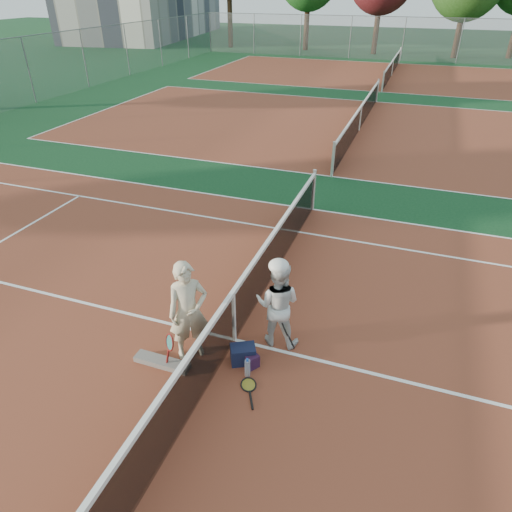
# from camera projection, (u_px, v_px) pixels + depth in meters

# --- Properties ---
(ground) EXTENTS (130.00, 130.00, 0.00)m
(ground) POSITION_uv_depth(u_px,v_px,m) (235.00, 340.00, 7.69)
(ground) COLOR #0E361A
(ground) RESTS_ON ground
(court_main) EXTENTS (23.77, 10.97, 0.01)m
(court_main) POSITION_uv_depth(u_px,v_px,m) (235.00, 340.00, 7.69)
(court_main) COLOR brown
(court_main) RESTS_ON ground
(court_far_a) EXTENTS (23.77, 10.97, 0.01)m
(court_far_a) POSITION_uv_depth(u_px,v_px,m) (359.00, 130.00, 18.58)
(court_far_a) COLOR brown
(court_far_a) RESTS_ON ground
(court_far_b) EXTENTS (23.77, 10.97, 0.01)m
(court_far_b) POSITION_uv_depth(u_px,v_px,m) (391.00, 76.00, 29.47)
(court_far_b) COLOR brown
(court_far_b) RESTS_ON ground
(net_main) EXTENTS (0.10, 10.98, 1.02)m
(net_main) POSITION_uv_depth(u_px,v_px,m) (234.00, 316.00, 7.43)
(net_main) COLOR black
(net_main) RESTS_ON ground
(net_far_a) EXTENTS (0.10, 10.98, 1.02)m
(net_far_a) POSITION_uv_depth(u_px,v_px,m) (360.00, 118.00, 18.32)
(net_far_a) COLOR black
(net_far_a) RESTS_ON ground
(net_far_b) EXTENTS (0.10, 10.98, 1.02)m
(net_far_b) POSITION_uv_depth(u_px,v_px,m) (393.00, 67.00, 29.20)
(net_far_b) COLOR black
(net_far_b) RESTS_ON ground
(fence_back) EXTENTS (32.00, 0.06, 3.00)m
(fence_back) POSITION_uv_depth(u_px,v_px,m) (403.00, 39.00, 34.34)
(fence_back) COLOR slate
(fence_back) RESTS_ON ground
(player_a) EXTENTS (0.74, 0.71, 1.71)m
(player_a) POSITION_uv_depth(u_px,v_px,m) (188.00, 311.00, 6.98)
(player_a) COLOR #C4B897
(player_a) RESTS_ON ground
(player_b) EXTENTS (0.78, 0.62, 1.52)m
(player_b) POSITION_uv_depth(u_px,v_px,m) (278.00, 304.00, 7.29)
(player_b) COLOR silver
(player_b) RESTS_ON ground
(racket_red) EXTENTS (0.32, 0.29, 0.59)m
(racket_red) POSITION_uv_depth(u_px,v_px,m) (171.00, 351.00, 7.04)
(racket_red) COLOR maroon
(racket_red) RESTS_ON ground
(racket_black_held) EXTENTS (0.35, 0.36, 0.57)m
(racket_black_held) POSITION_uv_depth(u_px,v_px,m) (284.00, 336.00, 7.34)
(racket_black_held) COLOR black
(racket_black_held) RESTS_ON ground
(racket_spare) EXTENTS (0.52, 0.66, 0.03)m
(racket_spare) POSITION_uv_depth(u_px,v_px,m) (248.00, 385.00, 6.81)
(racket_spare) COLOR black
(racket_spare) RESTS_ON ground
(sports_bag_navy) EXTENTS (0.46, 0.41, 0.30)m
(sports_bag_navy) POSITION_uv_depth(u_px,v_px,m) (243.00, 354.00, 7.18)
(sports_bag_navy) COLOR black
(sports_bag_navy) RESTS_ON ground
(sports_bag_purple) EXTENTS (0.34, 0.32, 0.23)m
(sports_bag_purple) POSITION_uv_depth(u_px,v_px,m) (250.00, 359.00, 7.14)
(sports_bag_purple) COLOR #27102A
(sports_bag_purple) RESTS_ON ground
(net_cover_canvas) EXTENTS (0.92, 0.22, 0.10)m
(net_cover_canvas) POSITION_uv_depth(u_px,v_px,m) (162.00, 362.00, 7.17)
(net_cover_canvas) COLOR #645F5A
(net_cover_canvas) RESTS_ON ground
(water_bottle) EXTENTS (0.09, 0.09, 0.30)m
(water_bottle) POSITION_uv_depth(u_px,v_px,m) (247.00, 368.00, 6.92)
(water_bottle) COLOR silver
(water_bottle) RESTS_ON ground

